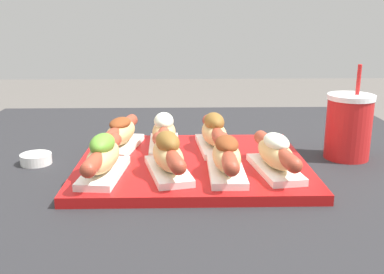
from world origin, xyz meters
The scene contains 10 objects.
serving_tray centered at (0.01, -0.06, 0.70)m, with size 0.43×0.36×0.02m.
hot_dog_0 centered at (-0.14, -0.14, 0.74)m, with size 0.07×0.19×0.07m.
hot_dog_1 centered at (-0.03, -0.14, 0.74)m, with size 0.09×0.19×0.08m.
hot_dog_2 centered at (0.07, -0.14, 0.74)m, with size 0.06×0.20×0.07m.
hot_dog_3 centered at (0.16, -0.13, 0.74)m, with size 0.08×0.19×0.07m.
hot_dog_4 centered at (-0.13, 0.02, 0.74)m, with size 0.09×0.19×0.06m.
hot_dog_5 centered at (-0.04, 0.02, 0.74)m, with size 0.07×0.20×0.07m.
hot_dog_6 centered at (0.06, 0.01, 0.74)m, with size 0.07×0.19×0.08m.
sauce_bowl centered at (-0.30, -0.02, 0.70)m, with size 0.06×0.06×0.02m.
drink_cup centered at (0.33, 0.00, 0.76)m, with size 0.09×0.09×0.19m.
Camera 1 is at (-0.01, -0.88, 0.98)m, focal length 42.00 mm.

